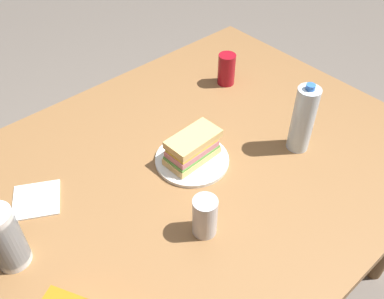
{
  "coord_description": "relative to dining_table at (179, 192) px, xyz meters",
  "views": [
    {
      "loc": [
        -0.55,
        -0.68,
        1.71
      ],
      "look_at": [
        0.07,
        0.01,
        0.82
      ],
      "focal_mm": 39.2,
      "sensor_mm": 36.0,
      "label": 1
    }
  ],
  "objects": [
    {
      "name": "water_bottle_tall",
      "position": [
        0.37,
        -0.16,
        0.2
      ],
      "size": [
        0.07,
        0.07,
        0.24
      ],
      "color": "silver",
      "rests_on": "dining_table"
    },
    {
      "name": "paper_plate",
      "position": [
        0.07,
        0.01,
        0.09
      ],
      "size": [
        0.23,
        0.23,
        0.01
      ],
      "primitive_type": "cylinder",
      "color": "white",
      "rests_on": "dining_table"
    },
    {
      "name": "soda_can_silver",
      "position": [
        -0.08,
        -0.21,
        0.15
      ],
      "size": [
        0.07,
        0.07,
        0.12
      ],
      "primitive_type": "cylinder",
      "color": "silver",
      "rests_on": "dining_table"
    },
    {
      "name": "dining_table",
      "position": [
        0.0,
        0.0,
        0.0
      ],
      "size": [
        1.6,
        1.13,
        0.77
      ],
      "color": "olive",
      "rests_on": "ground_plane"
    },
    {
      "name": "plastic_cup_stack",
      "position": [
        -0.5,
        0.05,
        0.18
      ],
      "size": [
        0.08,
        0.08,
        0.18
      ],
      "color": "silver",
      "rests_on": "dining_table"
    },
    {
      "name": "ground_plane",
      "position": [
        0.0,
        0.0,
        -0.69
      ],
      "size": [
        8.0,
        8.0,
        0.0
      ],
      "primitive_type": "plane",
      "color": "#70665B"
    },
    {
      "name": "soda_can_red",
      "position": [
        0.45,
        0.25,
        0.15
      ],
      "size": [
        0.07,
        0.07,
        0.12
      ],
      "primitive_type": "cylinder",
      "color": "maroon",
      "rests_on": "dining_table"
    },
    {
      "name": "sandwich",
      "position": [
        0.07,
        0.01,
        0.14
      ],
      "size": [
        0.19,
        0.1,
        0.08
      ],
      "color": "#DBB26B",
      "rests_on": "paper_plate"
    },
    {
      "name": "paper_napkin",
      "position": [
        -0.37,
        0.19,
        0.09
      ],
      "size": [
        0.18,
        0.18,
        0.01
      ],
      "primitive_type": "cube",
      "rotation": [
        0.0,
        0.0,
        2.63
      ],
      "color": "white",
      "rests_on": "dining_table"
    }
  ]
}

